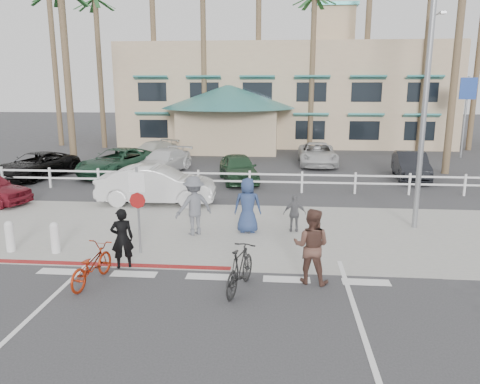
# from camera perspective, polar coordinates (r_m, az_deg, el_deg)

# --- Properties ---
(ground) EXTENTS (140.00, 140.00, 0.00)m
(ground) POSITION_cam_1_polar(r_m,az_deg,el_deg) (11.81, -4.22, -11.48)
(ground) COLOR #333335
(bike_path) EXTENTS (12.00, 16.00, 0.01)m
(bike_path) POSITION_cam_1_polar(r_m,az_deg,el_deg) (10.06, -6.08, -16.15)
(bike_path) COLOR #333335
(bike_path) RESTS_ON ground
(sidewalk_plaza) EXTENTS (22.00, 7.00, 0.01)m
(sidewalk_plaza) POSITION_cam_1_polar(r_m,az_deg,el_deg) (15.98, -1.68, -4.79)
(sidewalk_plaza) COLOR gray
(sidewalk_plaza) RESTS_ON ground
(cross_street) EXTENTS (40.00, 5.00, 0.01)m
(cross_street) POSITION_cam_1_polar(r_m,az_deg,el_deg) (19.80, -0.35, -1.26)
(cross_street) COLOR #333335
(cross_street) RESTS_ON ground
(parking_lot) EXTENTS (50.00, 16.00, 0.01)m
(parking_lot) POSITION_cam_1_polar(r_m,az_deg,el_deg) (29.07, 1.37, 3.36)
(parking_lot) COLOR #333335
(parking_lot) RESTS_ON ground
(curb_red) EXTENTS (7.00, 0.25, 0.02)m
(curb_red) POSITION_cam_1_polar(r_m,az_deg,el_deg) (13.64, -16.09, -8.49)
(curb_red) COLOR maroon
(curb_red) RESTS_ON ground
(rail_fence) EXTENTS (29.40, 0.16, 1.00)m
(rail_fence) POSITION_cam_1_polar(r_m,az_deg,el_deg) (21.60, 1.45, 1.30)
(rail_fence) COLOR silver
(rail_fence) RESTS_ON ground
(building) EXTENTS (28.00, 16.00, 11.30)m
(building) POSITION_cam_1_polar(r_m,az_deg,el_deg) (41.61, 5.40, 14.04)
(building) COLOR tan
(building) RESTS_ON ground
(sign_post) EXTENTS (0.50, 0.10, 2.90)m
(sign_post) POSITION_cam_1_polar(r_m,az_deg,el_deg) (13.87, -12.30, -1.65)
(sign_post) COLOR gray
(sign_post) RESTS_ON ground
(bollard_0) EXTENTS (0.26, 0.26, 0.95)m
(bollard_0) POSITION_cam_1_polar(r_m,az_deg,el_deg) (14.89, -21.62, -5.19)
(bollard_0) COLOR silver
(bollard_0) RESTS_ON ground
(bollard_1) EXTENTS (0.26, 0.26, 0.95)m
(bollard_1) POSITION_cam_1_polar(r_m,az_deg,el_deg) (15.55, -26.26, -4.86)
(bollard_1) COLOR silver
(bollard_1) RESTS_ON ground
(streetlight_0) EXTENTS (0.60, 2.00, 9.00)m
(streetlight_0) POSITION_cam_1_polar(r_m,az_deg,el_deg) (16.79, 21.69, 10.79)
(streetlight_0) COLOR gray
(streetlight_0) RESTS_ON ground
(streetlight_1) EXTENTS (0.60, 2.00, 9.50)m
(streetlight_1) POSITION_cam_1_polar(r_m,az_deg,el_deg) (36.09, 21.89, 11.91)
(streetlight_1) COLOR gray
(streetlight_1) RESTS_ON ground
(info_sign) EXTENTS (1.20, 0.16, 5.60)m
(info_sign) POSITION_cam_1_polar(r_m,az_deg,el_deg) (34.89, 25.73, 8.33)
(info_sign) COLOR navy
(info_sign) RESTS_ON ground
(palm_0) EXTENTS (4.00, 4.00, 15.00)m
(palm_0) POSITION_cam_1_polar(r_m,az_deg,el_deg) (40.77, -21.79, 15.82)
(palm_0) COLOR #1A431F
(palm_0) RESTS_ON ground
(palm_1) EXTENTS (4.00, 4.00, 13.00)m
(palm_1) POSITION_cam_1_polar(r_m,az_deg,el_deg) (38.21, -16.79, 14.93)
(palm_1) COLOR #1A431F
(palm_1) RESTS_ON ground
(palm_2) EXTENTS (4.00, 4.00, 16.00)m
(palm_2) POSITION_cam_1_polar(r_m,az_deg,el_deg) (38.01, -10.48, 17.53)
(palm_2) COLOR #1A431F
(palm_2) RESTS_ON ground
(palm_3) EXTENTS (4.00, 4.00, 14.00)m
(palm_3) POSITION_cam_1_polar(r_m,az_deg,el_deg) (36.13, -4.45, 16.35)
(palm_3) COLOR #1A431F
(palm_3) RESTS_ON ground
(palm_4) EXTENTS (4.00, 4.00, 15.00)m
(palm_4) POSITION_cam_1_polar(r_m,az_deg,el_deg) (36.74, 2.25, 17.11)
(palm_4) COLOR #1A431F
(palm_4) RESTS_ON ground
(palm_5) EXTENTS (4.00, 4.00, 13.00)m
(palm_5) POSITION_cam_1_polar(r_m,az_deg,el_deg) (35.71, 8.82, 15.48)
(palm_5) COLOR #1A431F
(palm_5) RESTS_ON ground
(palm_6) EXTENTS (4.00, 4.00, 17.00)m
(palm_6) POSITION_cam_1_polar(r_m,az_deg,el_deg) (37.31, 15.30, 18.16)
(palm_6) COLOR #1A431F
(palm_6) RESTS_ON ground
(palm_7) EXTENTS (4.00, 4.00, 14.00)m
(palm_7) POSITION_cam_1_polar(r_m,az_deg,el_deg) (37.10, 21.74, 15.41)
(palm_7) COLOR #1A431F
(palm_7) RESTS_ON ground
(palm_8) EXTENTS (4.00, 4.00, 15.00)m
(palm_8) POSITION_cam_1_polar(r_m,az_deg,el_deg) (39.36, 27.17, 15.47)
(palm_8) COLOR #1A431F
(palm_8) RESTS_ON ground
(palm_10) EXTENTS (4.00, 4.00, 12.00)m
(palm_10) POSITION_cam_1_polar(r_m,az_deg,el_deg) (28.20, -20.42, 14.51)
(palm_10) COLOR #1A431F
(palm_10) RESTS_ON ground
(palm_11) EXTENTS (4.00, 4.00, 14.00)m
(palm_11) POSITION_cam_1_polar(r_m,az_deg,el_deg) (28.24, 25.04, 16.15)
(palm_11) COLOR #1A431F
(palm_11) RESTS_ON ground
(bike_red) EXTENTS (0.91, 1.90, 0.96)m
(bike_red) POSITION_cam_1_polar(r_m,az_deg,el_deg) (12.39, -17.67, -8.49)
(bike_red) COLOR maroon
(bike_red) RESTS_ON ground
(rider_red) EXTENTS (0.72, 0.61, 1.67)m
(rider_red) POSITION_cam_1_polar(r_m,az_deg,el_deg) (13.05, -14.18, -5.51)
(rider_red) COLOR black
(rider_red) RESTS_ON ground
(bike_black) EXTENTS (0.97, 1.94, 1.12)m
(bike_black) POSITION_cam_1_polar(r_m,az_deg,el_deg) (11.39, -0.02, -9.33)
(bike_black) COLOR black
(bike_black) RESTS_ON ground
(rider_black) EXTENTS (1.09, 0.94, 1.92)m
(rider_black) POSITION_cam_1_polar(r_m,az_deg,el_deg) (11.84, 8.69, -6.53)
(rider_black) COLOR #53352B
(rider_black) RESTS_ON ground
(pedestrian_a) EXTENTS (1.47, 1.33, 1.98)m
(pedestrian_a) POSITION_cam_1_polar(r_m,az_deg,el_deg) (15.46, -5.65, -1.67)
(pedestrian_a) COLOR #585B62
(pedestrian_a) RESTS_ON ground
(pedestrian_child) EXTENTS (0.76, 0.33, 1.29)m
(pedestrian_child) POSITION_cam_1_polar(r_m,az_deg,el_deg) (15.82, 6.67, -2.63)
(pedestrian_child) COLOR slate
(pedestrian_child) RESTS_ON ground
(pedestrian_b) EXTENTS (0.92, 0.61, 1.87)m
(pedestrian_b) POSITION_cam_1_polar(r_m,az_deg,el_deg) (15.63, 0.94, -1.64)
(pedestrian_b) COLOR navy
(pedestrian_b) RESTS_ON ground
(car_white_sedan) EXTENTS (4.91, 1.92, 1.59)m
(car_white_sedan) POSITION_cam_1_polar(r_m,az_deg,el_deg) (19.78, -10.13, 0.88)
(car_white_sedan) COLOR silver
(car_white_sedan) RESTS_ON ground
(lot_car_0) EXTENTS (3.98, 5.72, 1.45)m
(lot_car_0) POSITION_cam_1_polar(r_m,az_deg,el_deg) (26.43, -14.64, 3.55)
(lot_car_0) COLOR #193B28
(lot_car_0) RESTS_ON ground
(lot_car_1) EXTENTS (2.93, 4.80, 1.30)m
(lot_car_1) POSITION_cam_1_polar(r_m,az_deg,el_deg) (26.71, -9.32, 3.73)
(lot_car_1) COLOR silver
(lot_car_1) RESTS_ON ground
(lot_car_2) EXTENTS (2.61, 4.42, 1.41)m
(lot_car_2) POSITION_cam_1_polar(r_m,az_deg,el_deg) (23.87, -0.20, 2.94)
(lot_car_2) COLOR #1E3E25
(lot_car_2) RESTS_ON ground
(lot_car_3) EXTENTS (1.91, 4.39, 1.41)m
(lot_car_3) POSITION_cam_1_polar(r_m,az_deg,el_deg) (26.20, 20.10, 3.04)
(lot_car_3) COLOR black
(lot_car_3) RESTS_ON ground
(lot_car_4) EXTENTS (3.17, 4.55, 1.22)m
(lot_car_4) POSITION_cam_1_polar(r_m,az_deg,el_deg) (31.11, -10.64, 4.91)
(lot_car_4) COLOR beige
(lot_car_4) RESTS_ON ground
(lot_car_5) EXTENTS (2.25, 4.85, 1.35)m
(lot_car_5) POSITION_cam_1_polar(r_m,az_deg,el_deg) (29.27, 9.43, 4.58)
(lot_car_5) COLOR silver
(lot_car_5) RESTS_ON ground
(lot_car_6) EXTENTS (3.39, 5.25, 1.34)m
(lot_car_6) POSITION_cam_1_polar(r_m,az_deg,el_deg) (27.09, -23.56, 2.99)
(lot_car_6) COLOR black
(lot_car_6) RESTS_ON ground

